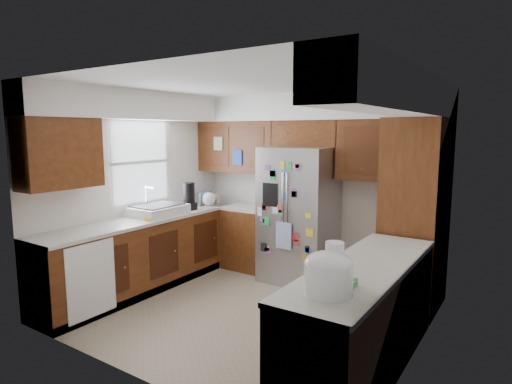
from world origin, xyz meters
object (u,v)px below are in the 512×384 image
rice_cooker (328,272)px  fridge (299,215)px  paper_towel (334,262)px  pantry (415,215)px

rice_cooker → fridge: bearing=121.8°
fridge → paper_towel: size_ratio=6.03×
paper_towel → pantry: bearing=88.4°
rice_cooker → paper_towel: 0.24m
fridge → pantry: bearing=-2.1°
pantry → paper_towel: size_ratio=7.20×
rice_cooker → paper_towel: bearing=103.9°
fridge → rice_cooker: fridge is taller
rice_cooker → pantry: bearing=90.0°
pantry → paper_towel: pantry is taller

